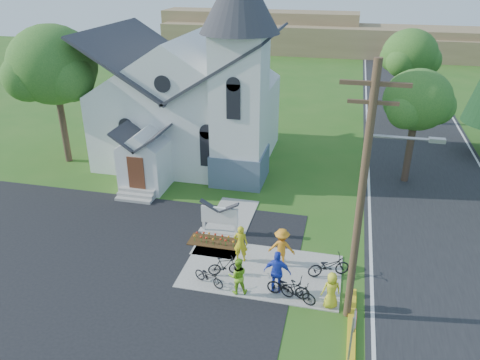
% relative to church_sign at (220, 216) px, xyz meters
% --- Properties ---
extents(ground, '(120.00, 120.00, 0.00)m').
position_rel_church_sign_xyz_m(ground, '(1.20, -3.20, -1.03)').
color(ground, '#2C5E1B').
rests_on(ground, ground).
extents(parking_lot, '(20.00, 16.00, 0.02)m').
position_rel_church_sign_xyz_m(parking_lot, '(-5.80, -5.20, -1.02)').
color(parking_lot, black).
rests_on(parking_lot, ground).
extents(road, '(8.00, 90.00, 0.02)m').
position_rel_church_sign_xyz_m(road, '(11.20, 11.80, -1.02)').
color(road, black).
rests_on(road, ground).
extents(sidewalk, '(7.00, 4.00, 0.05)m').
position_rel_church_sign_xyz_m(sidewalk, '(2.70, -2.70, -1.00)').
color(sidewalk, gray).
rests_on(sidewalk, ground).
extents(church, '(12.35, 12.00, 13.00)m').
position_rel_church_sign_xyz_m(church, '(-4.28, 9.28, 4.22)').
color(church, white).
rests_on(church, ground).
extents(church_sign, '(2.20, 0.40, 1.70)m').
position_rel_church_sign_xyz_m(church_sign, '(0.00, 0.00, 0.00)').
color(church_sign, gray).
rests_on(church_sign, ground).
extents(flower_bed, '(2.60, 1.10, 0.07)m').
position_rel_church_sign_xyz_m(flower_bed, '(0.00, -0.90, -0.99)').
color(flower_bed, '#3C2510').
rests_on(flower_bed, ground).
extents(utility_pole, '(3.45, 0.28, 10.00)m').
position_rel_church_sign_xyz_m(utility_pole, '(6.56, -4.70, 4.38)').
color(utility_pole, '#432C21').
rests_on(utility_pole, ground).
extents(stop_sign, '(0.11, 0.76, 2.48)m').
position_rel_church_sign_xyz_m(stop_sign, '(6.63, -7.40, 0.75)').
color(stop_sign, gray).
rests_on(stop_sign, ground).
extents(tree_lot_corner, '(5.60, 5.60, 9.15)m').
position_rel_church_sign_xyz_m(tree_lot_corner, '(-12.80, 6.80, 5.58)').
color(tree_lot_corner, '#3B2A20').
rests_on(tree_lot_corner, ground).
extents(tree_road_near, '(4.00, 4.00, 7.05)m').
position_rel_church_sign_xyz_m(tree_road_near, '(9.70, 8.80, 4.18)').
color(tree_road_near, '#3B2A20').
rests_on(tree_road_near, ground).
extents(tree_road_mid, '(4.40, 4.40, 7.80)m').
position_rel_church_sign_xyz_m(tree_road_mid, '(10.20, 20.80, 4.75)').
color(tree_road_mid, '#3B2A20').
rests_on(tree_road_mid, ground).
extents(distant_hills, '(61.00, 10.00, 5.60)m').
position_rel_church_sign_xyz_m(distant_hills, '(4.56, 53.13, 1.15)').
color(distant_hills, olive).
rests_on(distant_hills, ground).
extents(cyclist_0, '(0.67, 0.45, 1.81)m').
position_rel_church_sign_xyz_m(cyclist_0, '(1.59, -2.11, -0.07)').
color(cyclist_0, gold).
rests_on(cyclist_0, sidewalk).
extents(bike_0, '(1.63, 1.10, 0.81)m').
position_rel_church_sign_xyz_m(bike_0, '(0.68, -4.16, -0.57)').
color(bike_0, black).
rests_on(bike_0, sidewalk).
extents(cyclist_1, '(0.95, 0.83, 1.65)m').
position_rel_church_sign_xyz_m(cyclist_1, '(2.00, -4.40, -0.15)').
color(cyclist_1, '#90D327').
rests_on(cyclist_1, sidewalk).
extents(bike_1, '(1.55, 0.91, 0.90)m').
position_rel_church_sign_xyz_m(bike_1, '(1.17, -3.35, -0.53)').
color(bike_1, black).
rests_on(bike_1, sidewalk).
extents(cyclist_2, '(1.15, 0.48, 1.95)m').
position_rel_church_sign_xyz_m(cyclist_2, '(3.58, -3.97, -0.00)').
color(cyclist_2, blue).
rests_on(cyclist_2, sidewalk).
extents(bike_2, '(1.86, 0.81, 0.95)m').
position_rel_church_sign_xyz_m(bike_2, '(4.09, -4.17, -0.50)').
color(bike_2, black).
rests_on(bike_2, sidewalk).
extents(cyclist_3, '(1.22, 0.73, 1.86)m').
position_rel_church_sign_xyz_m(cyclist_3, '(3.47, -2.05, -0.05)').
color(cyclist_3, orange).
rests_on(cyclist_3, sidewalk).
extents(bike_3, '(1.63, 0.91, 0.94)m').
position_rel_church_sign_xyz_m(bike_3, '(4.52, -4.40, -0.51)').
color(bike_3, black).
rests_on(bike_3, sidewalk).
extents(cyclist_4, '(0.90, 0.74, 1.58)m').
position_rel_church_sign_xyz_m(cyclist_4, '(5.81, -4.40, -0.19)').
color(cyclist_4, yellow).
rests_on(cyclist_4, sidewalk).
extents(bike_4, '(2.00, 1.35, 0.99)m').
position_rel_church_sign_xyz_m(bike_4, '(5.61, -2.36, -0.48)').
color(bike_4, black).
rests_on(bike_4, sidewalk).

